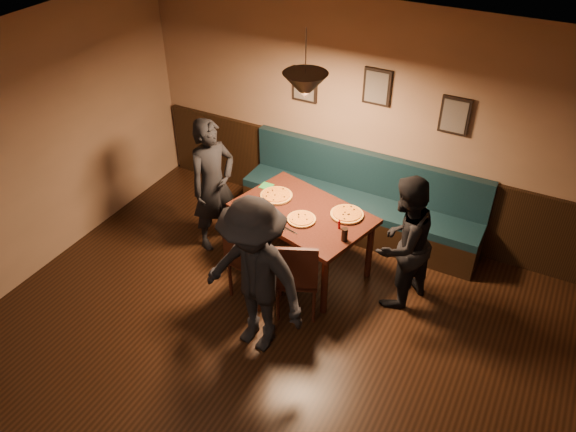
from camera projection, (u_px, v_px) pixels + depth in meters
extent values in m
plane|color=black|center=(217.00, 428.00, 4.97)|extent=(7.00, 7.00, 0.00)
plane|color=silver|center=(182.00, 143.00, 3.34)|extent=(7.00, 7.00, 0.00)
plane|color=#8C704F|center=(375.00, 122.00, 6.67)|extent=(6.00, 0.00, 6.00)
cube|color=black|center=(367.00, 188.00, 7.18)|extent=(5.88, 0.06, 1.00)
cube|color=black|center=(305.00, 85.00, 6.82)|extent=(0.32, 0.04, 0.42)
cube|color=black|center=(377.00, 87.00, 6.39)|extent=(0.32, 0.04, 0.42)
cube|color=black|center=(455.00, 116.00, 6.14)|extent=(0.32, 0.04, 0.42)
cone|color=black|center=(305.00, 86.00, 5.41)|extent=(0.44, 0.44, 0.25)
cube|color=black|center=(302.00, 240.00, 6.50)|extent=(1.67, 1.29, 0.79)
imported|color=black|center=(213.00, 185.00, 6.63)|extent=(0.57, 0.70, 1.65)
imported|color=black|center=(403.00, 243.00, 5.85)|extent=(0.81, 0.90, 1.53)
imported|color=black|center=(254.00, 278.00, 5.30)|extent=(1.16, 0.75, 1.70)
cylinder|color=#CD6926|center=(276.00, 196.00, 6.48)|extent=(0.46, 0.46, 0.04)
cylinder|color=orange|center=(301.00, 219.00, 6.12)|extent=(0.35, 0.35, 0.04)
cylinder|color=orange|center=(347.00, 214.00, 6.19)|extent=(0.36, 0.36, 0.04)
cylinder|color=black|center=(345.00, 234.00, 5.81)|extent=(0.09, 0.09, 0.14)
cylinder|color=#9A050E|center=(339.00, 224.00, 5.98)|extent=(0.03, 0.03, 0.12)
cube|color=#207A2E|center=(266.00, 186.00, 6.68)|extent=(0.14, 0.14, 0.01)
cube|color=#1F752A|center=(242.00, 210.00, 6.28)|extent=(0.21, 0.21, 0.01)
cube|color=silver|center=(283.00, 228.00, 6.02)|extent=(0.19, 0.06, 0.00)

